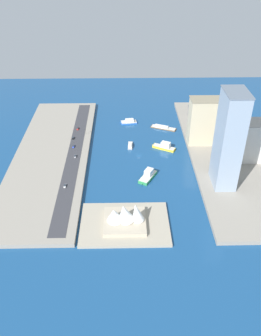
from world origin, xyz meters
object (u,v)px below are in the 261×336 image
(hotel_broad_white, at_px, (252,141))
(office_block_beige, at_px, (204,121))
(warehouse_low_gray, at_px, (202,113))
(catamaran_blue, at_px, (129,122))
(hatchback_blue, at_px, (73,146))
(ferry_yellow_fast, at_px, (164,146))
(tower_tall_glass, at_px, (229,140))
(yacht_sleek_gray, at_px, (130,145))
(opera_landmark, at_px, (125,216))
(sedan_silver, at_px, (75,156))
(van_white, at_px, (65,186))
(suv_black, at_px, (73,138))
(ferry_green_doubledeck, at_px, (148,175))
(pickup_red, at_px, (78,128))
(traffic_light_waterfront, at_px, (86,131))
(barge_flat_brown, at_px, (163,127))

(hotel_broad_white, bearing_deg, office_block_beige, -40.29)
(warehouse_low_gray, bearing_deg, office_block_beige, 79.17)
(catamaran_blue, xyz_separation_m, hatchback_blue, (56.09, 59.47, 2.66))
(ferry_yellow_fast, bearing_deg, tower_tall_glass, 124.19)
(yacht_sleek_gray, xyz_separation_m, opera_landmark, (6.36, 115.22, 6.96))
(tower_tall_glass, bearing_deg, opera_landmark, 29.82)
(sedan_silver, bearing_deg, hatchback_blue, -78.27)
(van_white, height_order, opera_landmark, opera_landmark)
(van_white, distance_m, suv_black, 82.84)
(ferry_green_doubledeck, bearing_deg, catamaran_blue, -82.24)
(tower_tall_glass, height_order, sedan_silver, tower_tall_glass)
(ferry_green_doubledeck, xyz_separation_m, hatchback_blue, (70.96, -49.65, 1.58))
(ferry_green_doubledeck, distance_m, pickup_red, 112.83)
(yacht_sleek_gray, xyz_separation_m, office_block_beige, (-72.19, -2.49, 25.20))
(ferry_yellow_fast, height_order, traffic_light_waterfront, traffic_light_waterfront)
(warehouse_low_gray, relative_size, pickup_red, 5.99)
(ferry_green_doubledeck, relative_size, hotel_broad_white, 0.62)
(ferry_yellow_fast, height_order, van_white, ferry_yellow_fast)
(suv_black, height_order, traffic_light_waterfront, traffic_light_waterfront)
(barge_flat_brown, distance_m, tower_tall_glass, 122.18)
(catamaran_blue, relative_size, warehouse_low_gray, 0.62)
(catamaran_blue, xyz_separation_m, warehouse_low_gray, (-82.75, -2.51, 8.43))
(catamaran_blue, bearing_deg, yacht_sleek_gray, 90.29)
(barge_flat_brown, xyz_separation_m, tower_tall_glass, (-39.70, 107.26, 42.97))
(office_block_beige, height_order, pickup_red, office_block_beige)
(barge_flat_brown, relative_size, sedan_silver, 6.11)
(warehouse_low_gray, height_order, suv_black, warehouse_low_gray)
(barge_flat_brown, height_order, pickup_red, pickup_red)
(ferry_yellow_fast, height_order, suv_black, ferry_yellow_fast)
(office_block_beige, distance_m, traffic_light_waterfront, 121.50)
(hotel_broad_white, bearing_deg, warehouse_low_gray, -72.08)
(ferry_yellow_fast, relative_size, van_white, 4.86)
(van_white, bearing_deg, catamaran_blue, -114.01)
(ferry_green_doubledeck, xyz_separation_m, traffic_light_waterfront, (61.04, -76.13, 5.04))
(hatchback_blue, distance_m, suv_black, 17.31)
(ferry_yellow_fast, bearing_deg, ferry_green_doubledeck, 68.81)
(catamaran_blue, bearing_deg, office_block_beige, 144.72)
(tower_tall_glass, relative_size, hatchback_blue, 16.66)
(van_white, bearing_deg, yacht_sleek_gray, -128.13)
(barge_flat_brown, bearing_deg, office_block_beige, 133.75)
(tower_tall_glass, height_order, hotel_broad_white, tower_tall_glass)
(pickup_red, bearing_deg, sedan_silver, 93.68)
(barge_flat_brown, height_order, catamaran_blue, catamaran_blue)
(tower_tall_glass, xyz_separation_m, pickup_red, (132.61, -100.27, -39.72))
(sedan_silver, distance_m, opera_landmark, 102.05)
(van_white, xyz_separation_m, hatchback_blue, (0.36, -65.63, 0.01))
(ferry_green_doubledeck, relative_size, pickup_red, 4.56)
(yacht_sleek_gray, relative_size, tower_tall_glass, 0.20)
(hatchback_blue, bearing_deg, office_block_beige, -176.35)
(ferry_green_doubledeck, height_order, office_block_beige, office_block_beige)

